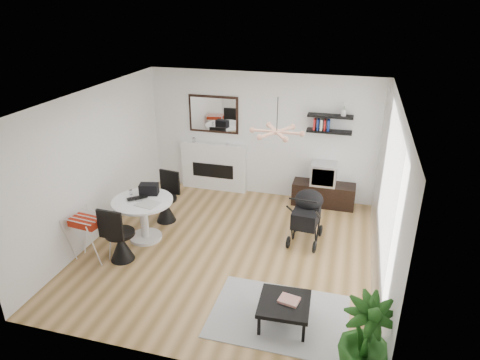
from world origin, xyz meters
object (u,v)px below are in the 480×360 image
(tv_console, at_px, (323,194))
(fireplace, at_px, (214,161))
(crt_tv, at_px, (324,174))
(coffee_table, at_px, (284,304))
(drying_rack, at_px, (90,237))
(stroller, at_px, (307,218))
(potted_plant, at_px, (366,340))
(dining_table, at_px, (144,213))

(tv_console, bearing_deg, fireplace, 176.32)
(crt_tv, relative_size, coffee_table, 0.73)
(tv_console, bearing_deg, crt_tv, -173.22)
(drying_rack, relative_size, stroller, 0.80)
(stroller, bearing_deg, drying_rack, -150.42)
(crt_tv, bearing_deg, stroller, -95.61)
(crt_tv, xyz_separation_m, potted_plant, (0.88, -4.40, -0.17))
(coffee_table, relative_size, potted_plant, 0.65)
(stroller, bearing_deg, tv_console, 87.77)
(tv_console, xyz_separation_m, stroller, (-0.18, -1.52, 0.21))
(fireplace, height_order, dining_table, fireplace)
(coffee_table, height_order, potted_plant, potted_plant)
(tv_console, bearing_deg, potted_plant, -79.03)
(crt_tv, relative_size, stroller, 0.50)
(fireplace, relative_size, tv_console, 1.66)
(stroller, bearing_deg, crt_tv, 88.78)
(crt_tv, bearing_deg, tv_console, 6.78)
(tv_console, height_order, drying_rack, drying_rack)
(potted_plant, bearing_deg, stroller, 109.66)
(potted_plant, bearing_deg, fireplace, 126.27)
(tv_console, relative_size, drying_rack, 1.54)
(fireplace, distance_m, dining_table, 2.49)
(potted_plant, bearing_deg, drying_rack, 163.81)
(potted_plant, bearing_deg, tv_console, 100.97)
(dining_table, relative_size, drying_rack, 1.29)
(dining_table, distance_m, potted_plant, 4.42)
(tv_console, height_order, potted_plant, potted_plant)
(crt_tv, height_order, coffee_table, crt_tv)
(tv_console, height_order, coffee_table, tv_console)
(coffee_table, bearing_deg, drying_rack, 168.91)
(fireplace, height_order, crt_tv, fireplace)
(fireplace, height_order, tv_console, fireplace)
(stroller, relative_size, coffee_table, 1.47)
(drying_rack, bearing_deg, dining_table, 63.44)
(crt_tv, bearing_deg, potted_plant, -78.68)
(dining_table, relative_size, potted_plant, 1.00)
(tv_console, height_order, stroller, stroller)
(crt_tv, xyz_separation_m, coffee_table, (-0.15, -3.78, -0.39))
(potted_plant, bearing_deg, crt_tv, 101.32)
(stroller, height_order, potted_plant, potted_plant)
(dining_table, xyz_separation_m, potted_plant, (3.87, -2.14, 0.02))
(tv_console, relative_size, potted_plant, 1.19)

